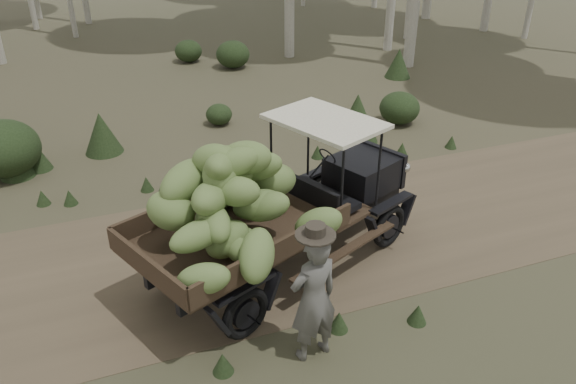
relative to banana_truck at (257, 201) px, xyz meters
The scene contains 5 objects.
ground 1.68m from the banana_truck, 88.13° to the left, with size 120.00×120.00×0.00m, color #473D2B.
dirt_track 1.68m from the banana_truck, 88.13° to the left, with size 70.00×4.00×0.01m, color brown.
banana_truck is the anchor object (origin of this frame).
farmer 1.74m from the banana_truck, 84.11° to the right, with size 0.73×0.56×1.96m.
undergrowth 2.85m from the banana_truck, 165.78° to the left, with size 21.59×22.43×1.34m.
Camera 1 is at (-2.05, -7.45, 5.34)m, focal length 35.00 mm.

